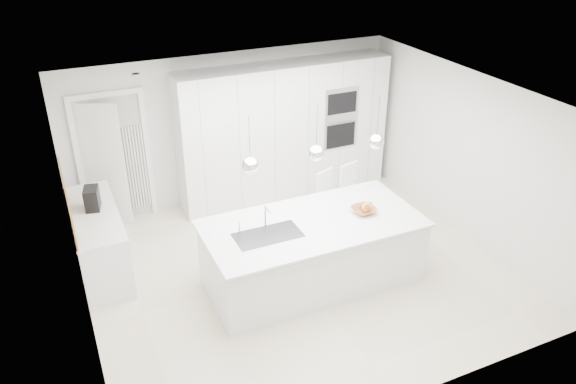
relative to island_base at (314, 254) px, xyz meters
name	(u,v)px	position (x,y,z in m)	size (l,w,h in m)	color
floor	(297,271)	(-0.10, 0.30, -0.43)	(5.50, 5.50, 0.00)	beige
wall_back	(233,127)	(-0.10, 2.80, 0.82)	(5.50, 5.50, 0.00)	silver
wall_left	(75,239)	(-2.85, 0.30, 0.82)	(5.00, 5.00, 0.00)	silver
ceiling	(298,99)	(-0.10, 0.30, 2.07)	(5.50, 5.50, 0.00)	white
tall_cabinets	(284,132)	(0.70, 2.50, 0.72)	(3.60, 0.60, 2.30)	white
oven_stack	(341,119)	(1.60, 2.19, 0.92)	(0.62, 0.04, 1.05)	#A5A5A8
doorway_frame	(115,161)	(-2.05, 2.77, 0.59)	(1.11, 0.08, 2.13)	white
hallway_door	(98,166)	(-2.30, 2.72, 0.57)	(0.82, 0.04, 2.00)	white
radiator	(137,168)	(-1.73, 2.76, 0.42)	(0.32, 0.04, 1.40)	white
left_base_cabinets	(99,242)	(-2.55, 1.50, 0.00)	(0.60, 1.80, 0.86)	white
left_worktop	(94,213)	(-2.55, 1.50, 0.45)	(0.62, 1.82, 0.04)	white
oak_backsplash	(67,200)	(-2.84, 1.50, 0.72)	(0.02, 1.80, 0.50)	#AE763E
island_base	(314,254)	(0.00, 0.00, 0.00)	(2.80, 1.20, 0.86)	white
island_worktop	(313,224)	(0.00, 0.05, 0.45)	(2.84, 1.40, 0.04)	white
island_sink	(268,241)	(-0.65, 0.00, 0.39)	(0.84, 0.44, 0.18)	#3F3F42
island_tap	(265,217)	(-0.60, 0.20, 0.62)	(0.02, 0.02, 0.30)	white
pendant_left	(250,165)	(-0.85, 0.00, 1.47)	(0.20, 0.20, 0.20)	white
pendant_mid	(316,153)	(0.00, 0.00, 1.47)	(0.20, 0.20, 0.20)	white
pendant_right	(376,142)	(0.85, 0.00, 1.47)	(0.20, 0.20, 0.20)	white
fruit_bowl	(364,210)	(0.73, -0.01, 0.51)	(0.32, 0.32, 0.08)	#AE763E
espresso_machine	(92,198)	(-2.53, 1.60, 0.62)	(0.18, 0.28, 0.31)	black
bar_stool_left	(328,206)	(0.71, 0.93, 0.09)	(0.34, 0.48, 1.04)	white
bar_stool_right	(352,199)	(1.13, 0.95, 0.10)	(0.35, 0.49, 1.07)	white
apple_a	(368,208)	(0.78, -0.03, 0.54)	(0.08, 0.08, 0.08)	#B2391D
apple_b	(365,211)	(0.71, -0.07, 0.54)	(0.07, 0.07, 0.07)	#B2391D
apple_c	(364,209)	(0.72, -0.04, 0.54)	(0.08, 0.08, 0.08)	#B2391D
apple_extra_3	(362,206)	(0.74, 0.05, 0.54)	(0.08, 0.08, 0.08)	#B2391D
banana_bunch	(367,206)	(0.76, -0.04, 0.58)	(0.20, 0.20, 0.03)	yellow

